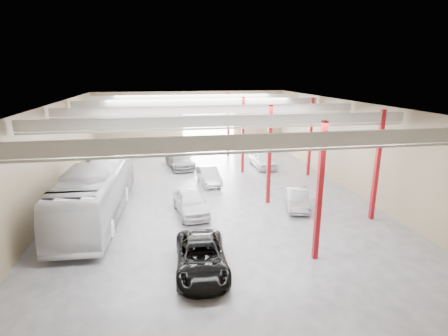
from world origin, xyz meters
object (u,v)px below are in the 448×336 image
object	(u,v)px
black_sedan	(201,257)
car_right_far	(262,159)
coach_bus	(97,190)
car_right_near	(297,198)
car_row_a	(191,202)
car_row_c	(179,159)
car_row_b	(209,175)

from	to	relation	value
black_sedan	car_right_far	bearing A→B (deg)	68.15
coach_bus	black_sedan	bearing A→B (deg)	-49.92
car_right_near	car_row_a	bearing A→B (deg)	-166.88
car_right_near	car_row_c	bearing A→B (deg)	136.37
coach_bus	car_right_near	xyz separation A→B (m)	(13.34, -0.94, -1.11)
black_sedan	coach_bus	bearing A→B (deg)	130.01
coach_bus	car_right_near	bearing A→B (deg)	-0.82
black_sedan	car_right_far	world-z (taller)	car_right_far
car_row_b	car_right_far	xyz separation A→B (m)	(5.96, 4.17, 0.09)
car_row_a	car_row_c	distance (m)	12.00
coach_bus	car_row_c	size ratio (longest dim) A/B	2.33
coach_bus	car_right_near	size ratio (longest dim) A/B	3.15
car_right_far	coach_bus	bearing A→B (deg)	-146.74
car_row_b	car_right_far	bearing A→B (deg)	30.29
car_row_c	car_row_b	bearing A→B (deg)	-78.69
coach_bus	car_row_b	distance (m)	9.86
car_row_a	car_right_near	distance (m)	7.39
coach_bus	car_right_near	distance (m)	13.42
car_row_c	car_right_near	size ratio (longest dim) A/B	1.35
black_sedan	car_row_c	xyz separation A→B (m)	(0.11, 19.11, 0.08)
car_row_a	car_row_b	distance (m)	6.60
car_row_a	car_right_far	bearing A→B (deg)	45.31
car_row_c	car_right_far	xyz separation A→B (m)	(8.07, -1.57, -0.01)
black_sedan	car_right_far	xyz separation A→B (m)	(8.18, 17.55, 0.07)
car_row_c	car_right_near	world-z (taller)	car_row_c
car_row_c	black_sedan	bearing A→B (deg)	-99.18
car_row_c	car_right_far	bearing A→B (deg)	-19.83
car_row_c	car_right_far	distance (m)	8.22
car_row_b	car_right_near	distance (m)	8.41
black_sedan	car_row_b	world-z (taller)	black_sedan
car_row_b	car_row_c	xyz separation A→B (m)	(-2.11, 5.74, 0.10)
coach_bus	car_right_near	world-z (taller)	coach_bus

